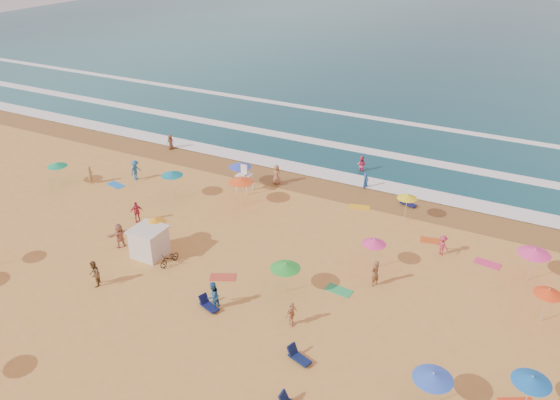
% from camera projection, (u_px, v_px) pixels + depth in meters
% --- Properties ---
extents(ground, '(220.00, 220.00, 0.00)m').
position_uv_depth(ground, '(249.00, 256.00, 38.01)').
color(ground, gold).
rests_on(ground, ground).
extents(ocean, '(220.00, 140.00, 0.18)m').
position_uv_depth(ocean, '(471.00, 41.00, 104.20)').
color(ocean, '#0C4756').
rests_on(ocean, ground).
extents(wet_sand, '(220.00, 220.00, 0.00)m').
position_uv_depth(wet_sand, '(321.00, 187.00, 47.86)').
color(wet_sand, olive).
rests_on(wet_sand, ground).
extents(surf_foam, '(200.00, 18.70, 0.05)m').
position_uv_depth(surf_foam, '(356.00, 152.00, 54.76)').
color(surf_foam, white).
rests_on(surf_foam, ground).
extents(cabana, '(2.00, 2.00, 2.00)m').
position_uv_depth(cabana, '(149.00, 243.00, 37.73)').
color(cabana, silver).
rests_on(cabana, ground).
extents(cabana_roof, '(2.20, 2.20, 0.12)m').
position_uv_depth(cabana_roof, '(148.00, 229.00, 37.24)').
color(cabana_roof, silver).
rests_on(cabana_roof, cabana).
extents(bicycle, '(0.78, 1.77, 0.90)m').
position_uv_depth(bicycle, '(169.00, 258.00, 36.97)').
color(bicycle, black).
rests_on(bicycle, ground).
extents(lifeguard_stand, '(1.20, 1.20, 2.10)m').
position_uv_depth(lifeguard_stand, '(244.00, 180.00, 46.58)').
color(lifeguard_stand, white).
rests_on(lifeguard_stand, ground).
extents(beach_umbrellas, '(49.31, 28.86, 0.80)m').
position_uv_depth(beach_umbrellas, '(269.00, 240.00, 35.91)').
color(beach_umbrellas, '#F53688').
rests_on(beach_umbrellas, ground).
extents(loungers, '(49.16, 28.65, 0.34)m').
position_uv_depth(loungers, '(307.00, 316.00, 32.09)').
color(loungers, '#101350').
rests_on(loungers, ground).
extents(towels, '(38.20, 25.81, 0.03)m').
position_uv_depth(towels, '(267.00, 276.00, 35.91)').
color(towels, red).
rests_on(towels, ground).
extents(beachgoers, '(44.03, 25.53, 2.09)m').
position_uv_depth(beachgoers, '(264.00, 217.00, 41.36)').
color(beachgoers, brown).
rests_on(beachgoers, ground).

